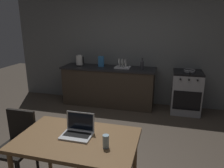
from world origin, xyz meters
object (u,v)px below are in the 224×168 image
at_px(stove_oven, 186,92).
at_px(bottle, 142,64).
at_px(electric_kettle, 80,61).
at_px(frying_pan, 189,71).
at_px(laptop, 78,131).
at_px(drinking_glass, 106,141).
at_px(dining_table, 77,144).
at_px(chair, 18,141).
at_px(dish_rack, 123,66).
at_px(cereal_box, 101,61).

distance_m(stove_oven, bottle, 1.12).
bearing_deg(electric_kettle, bottle, -1.93).
bearing_deg(frying_pan, laptop, -115.94).
bearing_deg(drinking_glass, laptop, 156.92).
relative_size(dining_table, electric_kettle, 4.90).
relative_size(chair, dish_rack, 2.56).
xyz_separation_m(stove_oven, drinking_glass, (-0.95, -2.91, 0.36)).
distance_m(frying_pan, drinking_glass, 3.04).
height_order(stove_oven, electric_kettle, electric_kettle).
distance_m(bottle, dish_rack, 0.45).
bearing_deg(frying_pan, bottle, -178.82).
bearing_deg(bottle, laptop, -97.15).
relative_size(cereal_box, dish_rack, 0.71).
bearing_deg(stove_oven, laptop, -115.38).
bearing_deg(dining_table, bottle, 83.27).
bearing_deg(laptop, chair, 162.73).
bearing_deg(electric_kettle, dish_rack, 0.00).
height_order(dining_table, electric_kettle, electric_kettle).
height_order(bottle, frying_pan, bottle).
xyz_separation_m(laptop, dish_rack, (-0.10, 2.76, 0.16)).
relative_size(stove_oven, dining_table, 0.72).
bearing_deg(bottle, cereal_box, 175.81).
distance_m(stove_oven, dining_table, 3.11).
bearing_deg(drinking_glass, stove_oven, 71.86).
bearing_deg(chair, stove_oven, 66.47).
height_order(stove_oven, frying_pan, frying_pan).
distance_m(dining_table, drinking_glass, 0.38).
distance_m(chair, bottle, 2.94).
relative_size(electric_kettle, cereal_box, 1.06).
distance_m(dining_table, electric_kettle, 3.07).
relative_size(dining_table, chair, 1.44).
relative_size(chair, drinking_glass, 6.63).
height_order(electric_kettle, dish_rack, electric_kettle).
xyz_separation_m(electric_kettle, dish_rack, (1.04, 0.00, -0.08)).
xyz_separation_m(chair, electric_kettle, (-0.31, 2.69, 0.53)).
bearing_deg(stove_oven, chair, -128.60).
height_order(dining_table, laptop, laptop).
relative_size(stove_oven, chair, 1.04).
height_order(laptop, bottle, bottle).
distance_m(cereal_box, dish_rack, 0.52).
bearing_deg(dining_table, dish_rack, 92.31).
bearing_deg(dining_table, stove_oven, 65.32).
bearing_deg(dish_rack, electric_kettle, 180.00).
relative_size(stove_oven, laptop, 2.83).
height_order(drinking_glass, cereal_box, cereal_box).
relative_size(stove_oven, frying_pan, 2.25).
bearing_deg(drinking_glass, cereal_box, 108.31).
bearing_deg(frying_pan, dish_rack, 178.81).
bearing_deg(drinking_glass, chair, 169.47).
xyz_separation_m(bottle, frying_pan, (0.99, 0.02, -0.09)).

